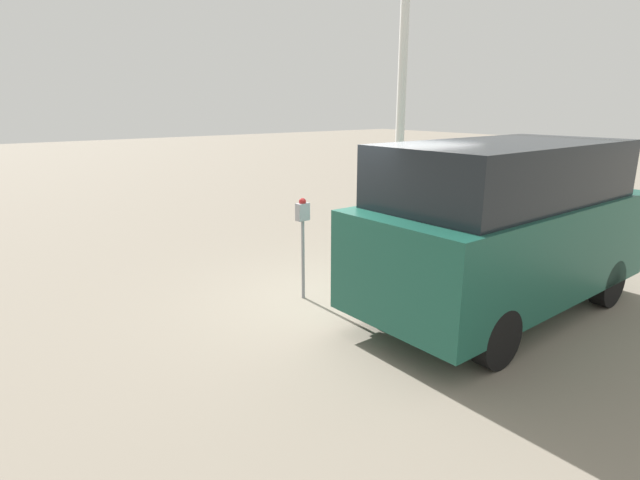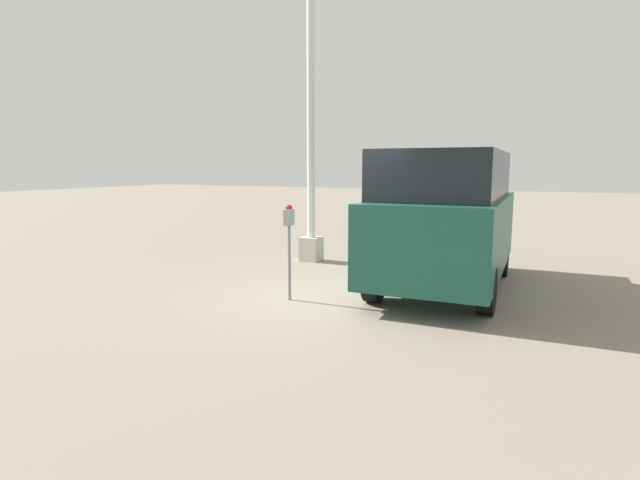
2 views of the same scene
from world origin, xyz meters
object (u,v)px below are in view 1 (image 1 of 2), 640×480
(parking_meter_near, at_px, (303,225))
(lamp_post, at_px, (400,126))
(parked_van, at_px, (504,225))
(parking_meter_far, at_px, (564,181))

(parking_meter_near, bearing_deg, lamp_post, 15.65)
(parking_meter_near, distance_m, parked_van, 2.86)
(lamp_post, bearing_deg, parking_meter_near, -159.96)
(parking_meter_near, distance_m, parking_meter_far, 7.53)
(parking_meter_far, distance_m, lamp_post, 4.66)
(lamp_post, xyz_separation_m, parked_van, (-1.36, -3.32, -1.18))
(parking_meter_near, relative_size, lamp_post, 0.23)
(parking_meter_near, xyz_separation_m, parked_van, (1.90, -2.14, 0.14))
(parking_meter_near, bearing_deg, parking_meter_far, -5.25)
(parking_meter_far, relative_size, lamp_post, 0.23)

